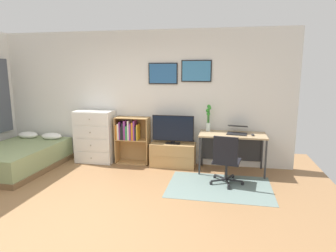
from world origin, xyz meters
The scene contains 13 objects.
ground_plane centered at (0.00, 0.00, 0.00)m, with size 7.20×7.20×0.00m, color #936B44.
wall_back_with_posters centered at (0.01, 2.43, 1.36)m, with size 6.12×0.09×2.70m.
area_rug centered at (1.67, 1.26, 0.00)m, with size 1.70×1.20×0.01m, color slate.
bed centered at (-2.21, 1.42, 0.24)m, with size 1.32×1.92×0.59m.
dresser centered at (-0.94, 2.15, 0.54)m, with size 0.78×0.46×1.09m.
bookshelf centered at (-0.19, 2.21, 0.58)m, with size 0.69×0.30×0.97m.
tv_stand centered at (0.72, 2.17, 0.24)m, with size 0.89×0.41×0.47m.
television centered at (0.72, 2.15, 0.76)m, with size 0.83×0.16×0.57m.
desk centered at (1.87, 2.14, 0.61)m, with size 1.23×0.61×0.74m.
office_chair centered at (1.76, 1.36, 0.46)m, with size 0.58×0.58×0.86m.
laptop centered at (1.95, 2.12, 0.80)m, with size 0.41×0.44×0.16m.
computer_mouse centered at (2.23, 1.97, 0.76)m, with size 0.06×0.10×0.03m, color #262628.
bamboo_vase centered at (1.40, 2.26, 0.99)m, with size 0.10×0.10×0.52m.
Camera 1 is at (1.72, -3.42, 1.90)m, focal length 31.32 mm.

